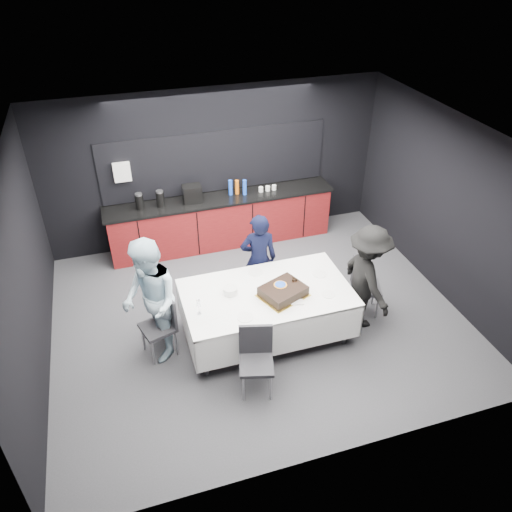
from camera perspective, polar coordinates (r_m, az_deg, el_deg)
The scene contains 18 objects.
ground at distance 7.66m, azimuth 0.23°, elevation -6.91°, with size 6.00×6.00×0.00m, color #414146.
room_shell at distance 6.59m, azimuth 0.26°, elevation 5.35°, with size 6.04×5.04×2.82m.
kitchenette at distance 9.10m, azimuth -4.10°, elevation 4.51°, with size 4.10×0.64×2.05m.
party_table at distance 6.96m, azimuth 1.24°, elevation -5.00°, with size 2.32×1.32×0.78m.
cake_assembly at distance 6.77m, azimuth 3.11°, elevation -4.06°, with size 0.74×0.68×0.18m.
plate_stack at distance 6.82m, azimuth -2.96°, elevation -3.96°, with size 0.20×0.20×0.10m, color white.
loose_plate_near at distance 6.46m, azimuth -1.26°, elevation -7.01°, with size 0.21×0.21×0.01m, color white.
loose_plate_right_a at distance 7.25m, azimuth 7.29°, elevation -2.03°, with size 0.21×0.21×0.01m, color white.
loose_plate_right_b at distance 6.89m, azimuth 8.26°, elevation -4.36°, with size 0.18×0.18×0.01m, color white.
loose_plate_far at distance 7.23m, azimuth -0.08°, elevation -1.85°, with size 0.22×0.22×0.01m, color white.
fork_pile at distance 6.69m, azimuth 4.70°, elevation -5.30°, with size 0.17×0.10×0.03m, color white.
champagne_flute at distance 6.46m, azimuth -6.58°, elevation -5.48°, with size 0.06×0.06×0.22m.
chair_left at distance 6.90m, azimuth -10.64°, elevation -7.29°, with size 0.52×0.52×0.92m.
chair_right at distance 7.59m, azimuth 11.95°, elevation -3.02°, with size 0.53×0.53×0.92m.
chair_near at distance 6.32m, azimuth 0.01°, elevation -11.24°, with size 0.51×0.51×0.92m.
person_center at distance 7.52m, azimuth 0.30°, elevation -0.40°, with size 0.56×0.37×1.53m, color black.
person_left at distance 6.66m, azimuth -11.99°, elevation -5.11°, with size 0.88×0.68×1.80m, color silver.
person_right at distance 7.24m, azimuth 12.54°, elevation -2.44°, with size 1.05×0.61×1.63m, color black.
Camera 1 is at (-1.75, -5.49, 5.04)m, focal length 35.00 mm.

